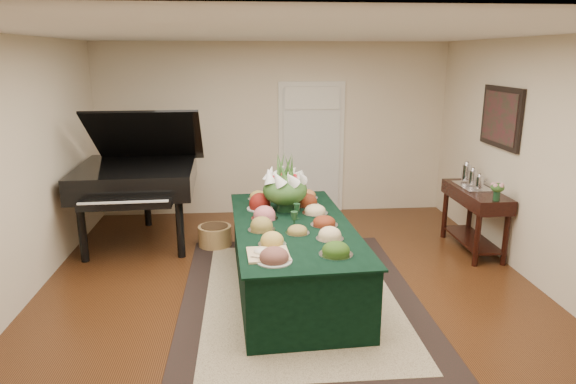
{
  "coord_description": "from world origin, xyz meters",
  "views": [
    {
      "loc": [
        -0.46,
        -5.09,
        2.5
      ],
      "look_at": [
        0.0,
        0.3,
        1.05
      ],
      "focal_mm": 32.0,
      "sensor_mm": 36.0,
      "label": 1
    }
  ],
  "objects": [
    {
      "name": "ground",
      "position": [
        0.0,
        0.0,
        0.0
      ],
      "size": [
        6.0,
        6.0,
        0.0
      ],
      "primitive_type": "plane",
      "color": "black",
      "rests_on": "ground"
    },
    {
      "name": "area_rug",
      "position": [
        0.09,
        -0.15,
        0.01
      ],
      "size": [
        2.48,
        3.48,
        0.01
      ],
      "color": "black",
      "rests_on": "ground"
    },
    {
      "name": "kitchen_doorway",
      "position": [
        0.6,
        2.97,
        1.02
      ],
      "size": [
        1.05,
        0.07,
        2.1
      ],
      "color": "silver",
      "rests_on": "ground"
    },
    {
      "name": "buffet_table",
      "position": [
        0.04,
        0.1,
        0.38
      ],
      "size": [
        1.38,
        2.69,
        0.75
      ],
      "color": "black",
      "rests_on": "ground"
    },
    {
      "name": "food_platters",
      "position": [
        0.0,
        0.18,
        0.8
      ],
      "size": [
        0.96,
        2.3,
        0.15
      ],
      "color": "silver",
      "rests_on": "buffet_table"
    },
    {
      "name": "cutting_board",
      "position": [
        -0.27,
        -0.75,
        0.78
      ],
      "size": [
        0.39,
        0.39,
        0.1
      ],
      "color": "tan",
      "rests_on": "buffet_table"
    },
    {
      "name": "green_goblets",
      "position": [
        0.07,
        0.13,
        0.84
      ],
      "size": [
        0.13,
        0.37,
        0.18
      ],
      "color": "#14341C",
      "rests_on": "buffet_table"
    },
    {
      "name": "floral_centerpiece",
      "position": [
        -0.01,
        0.6,
        1.06
      ],
      "size": [
        0.54,
        0.54,
        0.54
      ],
      "color": "#14341C",
      "rests_on": "buffet_table"
    },
    {
      "name": "grand_piano",
      "position": [
        -1.9,
        1.73,
        0.94
      ],
      "size": [
        1.68,
        1.89,
        1.84
      ],
      "color": "black",
      "rests_on": "ground"
    },
    {
      "name": "wicker_basket",
      "position": [
        -0.89,
        1.48,
        0.14
      ],
      "size": [
        0.44,
        0.44,
        0.28
      ],
      "primitive_type": "cylinder",
      "color": "olive",
      "rests_on": "ground"
    },
    {
      "name": "mahogany_sideboard",
      "position": [
        2.5,
        1.04,
        0.64
      ],
      "size": [
        0.45,
        1.21,
        0.83
      ],
      "color": "black",
      "rests_on": "ground"
    },
    {
      "name": "tea_service",
      "position": [
        2.5,
        1.2,
        0.95
      ],
      "size": [
        0.34,
        0.58,
        0.3
      ],
      "color": "silver",
      "rests_on": "mahogany_sideboard"
    },
    {
      "name": "pink_bouquet",
      "position": [
        2.5,
        0.52,
        0.98
      ],
      "size": [
        0.18,
        0.18,
        0.23
      ],
      "color": "#14341C",
      "rests_on": "mahogany_sideboard"
    },
    {
      "name": "wall_painting",
      "position": [
        2.72,
        1.04,
        1.75
      ],
      "size": [
        0.05,
        0.95,
        0.75
      ],
      "color": "black",
      "rests_on": "ground"
    }
  ]
}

